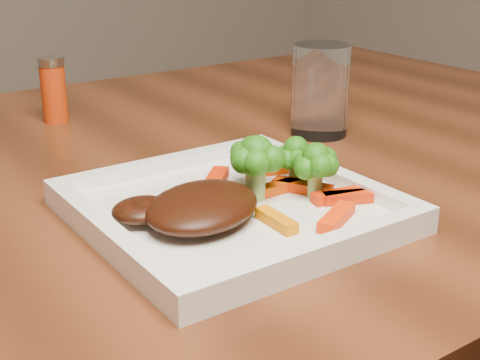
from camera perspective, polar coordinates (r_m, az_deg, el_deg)
plate at (r=0.64m, az=-0.74°, el=-2.78°), size 0.27×0.27×0.01m
steak at (r=0.60m, az=-3.24°, el=-2.25°), size 0.15×0.14×0.03m
broccoli_0 at (r=0.67m, az=1.04°, el=2.17°), size 0.06×0.06×0.07m
broccoli_1 at (r=0.68m, az=4.78°, el=2.21°), size 0.06×0.06×0.06m
broccoli_2 at (r=0.65m, az=6.48°, el=0.97°), size 0.05×0.05×0.06m
broccoli_3 at (r=0.64m, az=1.45°, el=0.93°), size 0.08×0.08×0.06m
carrot_0 at (r=0.61m, az=8.24°, el=-3.17°), size 0.06×0.04×0.01m
carrot_1 at (r=0.65m, az=9.55°, el=-1.42°), size 0.06×0.04×0.01m
carrot_2 at (r=0.60m, az=3.12°, el=-3.43°), size 0.02×0.05×0.01m
carrot_3 at (r=0.72m, az=3.95°, el=1.11°), size 0.06×0.03×0.01m
carrot_4 at (r=0.68m, az=-2.13°, el=-0.08°), size 0.06×0.06×0.01m
carrot_5 at (r=0.67m, az=5.37°, el=-0.59°), size 0.04×0.06×0.01m
carrot_6 at (r=0.67m, az=3.43°, el=-0.60°), size 0.05×0.01×0.01m
spice_shaker at (r=0.98m, az=-15.62°, el=7.42°), size 0.04×0.04×0.09m
drinking_glass at (r=0.89m, az=6.86°, el=7.61°), size 0.08×0.08×0.12m
carrot_7 at (r=0.65m, az=8.48°, el=-1.31°), size 0.06×0.03×0.01m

